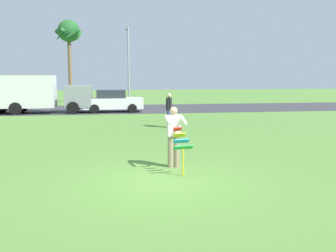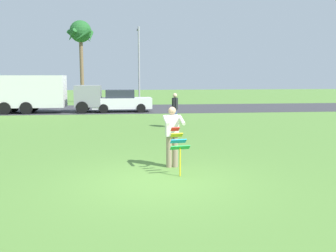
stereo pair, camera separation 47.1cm
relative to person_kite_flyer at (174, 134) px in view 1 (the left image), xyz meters
name	(u,v)px [view 1 (the left image)]	position (x,y,z in m)	size (l,w,h in m)	color
ground_plane	(160,182)	(-0.58, -1.40, -0.95)	(120.00, 120.00, 0.00)	#568438
road_strip	(125,109)	(-0.58, 18.93, -0.95)	(120.00, 8.00, 0.01)	#38383D
person_kite_flyer	(174,134)	(0.00, 0.00, 0.00)	(0.57, 0.68, 1.73)	gray
kite_held	(181,143)	(0.06, -0.82, -0.11)	(0.53, 0.67, 1.23)	red
parked_truck_grey_van	(36,93)	(-6.78, 16.53, 0.46)	(6.71, 2.15, 2.62)	gray
parked_car_white	(113,101)	(-1.55, 16.53, -0.18)	(4.23, 1.90, 1.60)	white
palm_tree_right_near	(69,34)	(-5.50, 27.19, 5.59)	(2.58, 2.71, 7.91)	brown
streetlight_pole	(128,60)	(0.01, 24.04, 3.05)	(0.24, 1.65, 7.00)	#9E9EA3
person_walker_near	(169,109)	(1.17, 8.07, -0.02)	(0.34, 0.53, 1.73)	#384772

